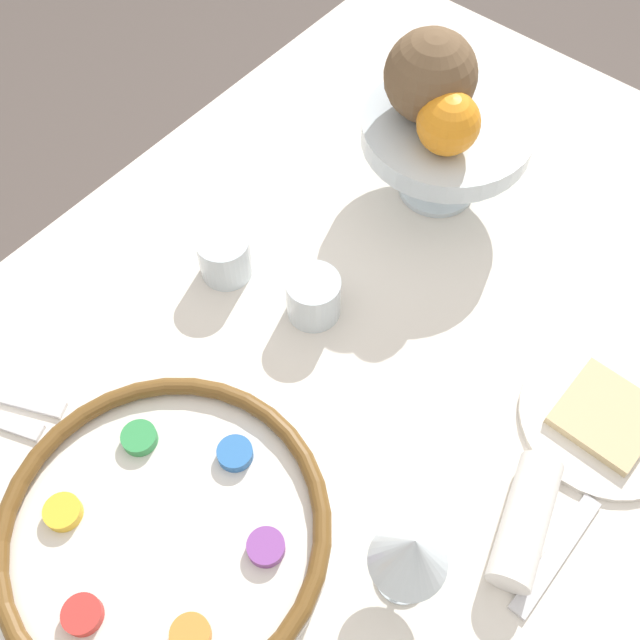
{
  "coord_description": "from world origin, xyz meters",
  "views": [
    {
      "loc": [
        -0.34,
        -0.23,
        1.5
      ],
      "look_at": [
        0.03,
        0.08,
        0.74
      ],
      "focal_mm": 42.0,
      "sensor_mm": 36.0,
      "label": 1
    }
  ],
  "objects_px": {
    "coconut": "(430,76)",
    "orange_fruit": "(448,123)",
    "fruit_stand": "(446,136)",
    "napkin_roll": "(526,520)",
    "cup_near": "(225,256)",
    "seder_plate": "(164,530)",
    "wine_glass": "(411,552)",
    "cup_far": "(313,297)",
    "bread_plate": "(605,418)"
  },
  "relations": [
    {
      "from": "seder_plate",
      "to": "cup_near",
      "type": "xyz_separation_m",
      "value": [
        0.29,
        0.19,
        0.02
      ]
    },
    {
      "from": "fruit_stand",
      "to": "coconut",
      "type": "distance_m",
      "value": 0.09
    },
    {
      "from": "seder_plate",
      "to": "napkin_roll",
      "type": "bearing_deg",
      "value": -49.22
    },
    {
      "from": "cup_far",
      "to": "seder_plate",
      "type": "bearing_deg",
      "value": -169.13
    },
    {
      "from": "cup_near",
      "to": "orange_fruit",
      "type": "bearing_deg",
      "value": -30.59
    },
    {
      "from": "cup_far",
      "to": "bread_plate",
      "type": "bearing_deg",
      "value": -74.57
    },
    {
      "from": "cup_near",
      "to": "seder_plate",
      "type": "bearing_deg",
      "value": -147.32
    },
    {
      "from": "coconut",
      "to": "wine_glass",
      "type": "bearing_deg",
      "value": -145.58
    },
    {
      "from": "seder_plate",
      "to": "orange_fruit",
      "type": "xyz_separation_m",
      "value": [
        0.55,
        0.04,
        0.15
      ]
    },
    {
      "from": "seder_plate",
      "to": "cup_near",
      "type": "height_order",
      "value": "cup_near"
    },
    {
      "from": "wine_glass",
      "to": "orange_fruit",
      "type": "relative_size",
      "value": 1.69
    },
    {
      "from": "wine_glass",
      "to": "coconut",
      "type": "xyz_separation_m",
      "value": [
        0.46,
        0.31,
        0.09
      ]
    },
    {
      "from": "coconut",
      "to": "cup_near",
      "type": "relative_size",
      "value": 1.71
    },
    {
      "from": "bread_plate",
      "to": "cup_near",
      "type": "bearing_deg",
      "value": 104.22
    },
    {
      "from": "coconut",
      "to": "orange_fruit",
      "type": "bearing_deg",
      "value": -123.25
    },
    {
      "from": "wine_glass",
      "to": "fruit_stand",
      "type": "relative_size",
      "value": 0.59
    },
    {
      "from": "wine_glass",
      "to": "bread_plate",
      "type": "relative_size",
      "value": 0.67
    },
    {
      "from": "fruit_stand",
      "to": "cup_near",
      "type": "bearing_deg",
      "value": 156.2
    },
    {
      "from": "bread_plate",
      "to": "orange_fruit",
      "type": "bearing_deg",
      "value": 68.78
    },
    {
      "from": "wine_glass",
      "to": "coconut",
      "type": "bearing_deg",
      "value": 34.42
    },
    {
      "from": "seder_plate",
      "to": "cup_far",
      "type": "xyz_separation_m",
      "value": [
        0.32,
        0.06,
        0.02
      ]
    },
    {
      "from": "coconut",
      "to": "bread_plate",
      "type": "relative_size",
      "value": 0.59
    },
    {
      "from": "wine_glass",
      "to": "napkin_roll",
      "type": "height_order",
      "value": "wine_glass"
    },
    {
      "from": "wine_glass",
      "to": "cup_far",
      "type": "relative_size",
      "value": 1.94
    },
    {
      "from": "wine_glass",
      "to": "napkin_roll",
      "type": "xyz_separation_m",
      "value": [
        0.12,
        -0.07,
        -0.07
      ]
    },
    {
      "from": "bread_plate",
      "to": "seder_plate",
      "type": "bearing_deg",
      "value": 144.68
    },
    {
      "from": "wine_glass",
      "to": "cup_near",
      "type": "relative_size",
      "value": 1.94
    },
    {
      "from": "seder_plate",
      "to": "napkin_roll",
      "type": "height_order",
      "value": "napkin_roll"
    },
    {
      "from": "seder_plate",
      "to": "coconut",
      "type": "height_order",
      "value": "coconut"
    },
    {
      "from": "fruit_stand",
      "to": "cup_far",
      "type": "height_order",
      "value": "fruit_stand"
    },
    {
      "from": "seder_plate",
      "to": "cup_far",
      "type": "relative_size",
      "value": 5.23
    },
    {
      "from": "fruit_stand",
      "to": "napkin_roll",
      "type": "distance_m",
      "value": 0.49
    },
    {
      "from": "seder_plate",
      "to": "orange_fruit",
      "type": "distance_m",
      "value": 0.57
    },
    {
      "from": "napkin_roll",
      "to": "bread_plate",
      "type": "bearing_deg",
      "value": -2.74
    },
    {
      "from": "fruit_stand",
      "to": "cup_far",
      "type": "distance_m",
      "value": 0.28
    },
    {
      "from": "cup_far",
      "to": "orange_fruit",
      "type": "bearing_deg",
      "value": -5.44
    },
    {
      "from": "orange_fruit",
      "to": "cup_near",
      "type": "bearing_deg",
      "value": 149.41
    },
    {
      "from": "bread_plate",
      "to": "cup_far",
      "type": "distance_m",
      "value": 0.37
    },
    {
      "from": "wine_glass",
      "to": "fruit_stand",
      "type": "xyz_separation_m",
      "value": [
        0.46,
        0.28,
        0.01
      ]
    },
    {
      "from": "wine_glass",
      "to": "cup_far",
      "type": "xyz_separation_m",
      "value": [
        0.19,
        0.28,
        -0.06
      ]
    },
    {
      "from": "coconut",
      "to": "cup_near",
      "type": "bearing_deg",
      "value": 161.75
    },
    {
      "from": "bread_plate",
      "to": "cup_near",
      "type": "height_order",
      "value": "cup_near"
    },
    {
      "from": "wine_glass",
      "to": "fruit_stand",
      "type": "bearing_deg",
      "value": 31.16
    },
    {
      "from": "orange_fruit",
      "to": "coconut",
      "type": "bearing_deg",
      "value": 56.75
    },
    {
      "from": "coconut",
      "to": "cup_far",
      "type": "xyz_separation_m",
      "value": [
        -0.26,
        -0.03,
        -0.15
      ]
    },
    {
      "from": "wine_glass",
      "to": "orange_fruit",
      "type": "distance_m",
      "value": 0.5
    },
    {
      "from": "cup_near",
      "to": "fruit_stand",
      "type": "bearing_deg",
      "value": -23.8
    },
    {
      "from": "napkin_roll",
      "to": "fruit_stand",
      "type": "bearing_deg",
      "value": 45.64
    },
    {
      "from": "napkin_roll",
      "to": "orange_fruit",
      "type": "bearing_deg",
      "value": 47.53
    },
    {
      "from": "napkin_roll",
      "to": "cup_far",
      "type": "bearing_deg",
      "value": 78.54
    }
  ]
}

